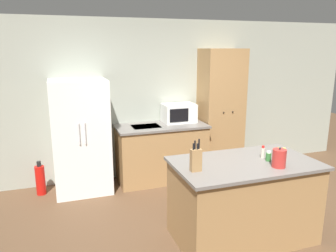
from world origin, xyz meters
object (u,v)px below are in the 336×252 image
spice_bottle_green_herb (278,152)px  kettle (279,158)px  fire_extinguisher (40,180)px  knife_block (196,160)px  refrigerator (81,137)px  microwave (179,113)px  spice_bottle_tall_dark (284,153)px  pantry_cabinet (221,112)px  spice_bottle_amber_oil (263,152)px  spice_bottle_short_red (268,156)px

spice_bottle_green_herb → kettle: size_ratio=0.49×
kettle → fire_extinguisher: 3.43m
spice_bottle_green_herb → knife_block: bearing=-173.8°
refrigerator → knife_block: size_ratio=5.08×
microwave → spice_bottle_tall_dark: 2.12m
pantry_cabinet → fire_extinguisher: 3.11m
refrigerator → spice_bottle_green_herb: size_ratio=15.98×
spice_bottle_tall_dark → spice_bottle_green_herb: size_ratio=0.98×
spice_bottle_amber_oil → knife_block: bearing=-171.5°
refrigerator → spice_bottle_green_herb: refrigerator is taller
kettle → knife_block: bearing=168.5°
refrigerator → spice_bottle_short_red: refrigerator is taller
pantry_cabinet → kettle: (-0.51, -2.26, -0.05)m
pantry_cabinet → microwave: bearing=176.3°
spice_bottle_tall_dark → spice_bottle_green_herb: 0.06m
spice_bottle_tall_dark → spice_bottle_green_herb: bearing=147.3°
spice_bottle_short_red → kettle: bearing=-94.1°
refrigerator → fire_extinguisher: refrigerator is taller
pantry_cabinet → spice_bottle_amber_oil: 2.02m
refrigerator → fire_extinguisher: bearing=175.6°
refrigerator → spice_bottle_short_red: size_ratio=15.23×
spice_bottle_green_herb → kettle: bearing=-126.1°
pantry_cabinet → spice_bottle_short_red: size_ratio=19.10×
spice_bottle_tall_dark → kettle: kettle is taller
spice_bottle_tall_dark → spice_bottle_green_herb: (-0.05, 0.03, 0.00)m
fire_extinguisher → spice_bottle_tall_dark: bearing=-35.5°
spice_bottle_short_red → fire_extinguisher: 3.30m
refrigerator → fire_extinguisher: 0.88m
spice_bottle_tall_dark → spice_bottle_amber_oil: 0.26m
kettle → fire_extinguisher: size_ratio=0.42×
spice_bottle_tall_dark → spice_bottle_short_red: spice_bottle_short_red is taller
pantry_cabinet → spice_bottle_tall_dark: size_ratio=20.39×
spice_bottle_green_herb → refrigerator: bearing=137.9°
spice_bottle_amber_oil → fire_extinguisher: size_ratio=0.27×
microwave → knife_block: 2.23m
refrigerator → knife_block: bearing=-63.6°
refrigerator → pantry_cabinet: pantry_cabinet is taller
kettle → refrigerator: bearing=130.6°
pantry_cabinet → spice_bottle_amber_oil: bearing=-104.1°
pantry_cabinet → spice_bottle_green_herb: pantry_cabinet is taller
knife_block → spice_bottle_amber_oil: (0.89, 0.13, -0.06)m
microwave → spice_bottle_green_herb: bearing=-77.0°
knife_block → spice_bottle_tall_dark: bearing=4.3°
kettle → fire_extinguisher: kettle is taller
pantry_cabinet → knife_block: bearing=-123.4°
refrigerator → spice_bottle_tall_dark: size_ratio=16.26×
spice_bottle_amber_oil → fire_extinguisher: 3.24m
microwave → spice_bottle_amber_oil: (0.27, -2.00, -0.10)m
refrigerator → microwave: bearing=4.9°
microwave → fire_extinguisher: size_ratio=1.02×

